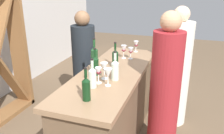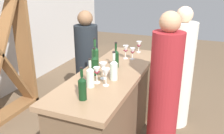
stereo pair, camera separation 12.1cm
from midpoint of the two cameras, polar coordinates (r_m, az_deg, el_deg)
The scene contains 16 objects.
bar_counter at distance 2.79m, azimuth -1.27°, elevation -9.85°, with size 1.91×0.65×0.92m.
wine_bottle_leftmost_dark_green at distance 1.95m, azimuth -8.02°, elevation -5.10°, with size 0.07×0.07×0.29m.
wine_bottle_second_left_clear_pale at distance 2.18m, azimuth -6.32°, elevation -2.36°, with size 0.07×0.07×0.28m.
wine_bottle_center_clear_pale at distance 2.33m, azimuth -0.75°, elevation -0.56°, with size 0.08×0.08×0.29m.
wine_bottle_second_right_dark_green at distance 2.46m, azimuth -5.51°, elevation 0.46°, with size 0.07×0.07×0.29m.
wine_bottle_rightmost_olive_green at distance 2.69m, azimuth -5.55°, elevation 2.58°, with size 0.08×0.08×0.34m.
wine_bottle_far_right_dark_green at distance 2.67m, azimuth -0.52°, elevation 2.20°, with size 0.07×0.07×0.29m.
wine_glass_near_left at distance 2.19m, azimuth -2.59°, elevation -1.58°, with size 0.08×0.08×0.17m.
wine_glass_near_center at distance 2.98m, azimuth 3.37°, elevation 3.79°, with size 0.06×0.06×0.15m.
wine_glass_near_right at distance 3.29m, azimuth 4.76°, elevation 5.42°, with size 0.07×0.07×0.15m.
wine_glass_far_left at distance 2.35m, azimuth -3.37°, elevation -0.06°, with size 0.08×0.08×0.17m.
wine_glass_far_center at distance 2.99m, azimuth 1.70°, elevation 4.28°, with size 0.07×0.07×0.17m.
wine_glass_far_right at distance 2.26m, azimuth -4.85°, elevation -1.27°, with size 0.07×0.07×0.16m.
person_left_guest at distance 2.49m, azimuth 11.20°, elevation -6.66°, with size 0.38×0.38×1.60m.
person_center_guest at distance 3.20m, azimuth 14.16°, elevation -1.19°, with size 0.45×0.45×1.58m.
person_right_guest at distance 3.39m, azimuth -7.73°, elevation -0.17°, with size 0.35×0.35×1.49m.
Camera 1 is at (-2.28, -0.79, 1.86)m, focal length 37.91 mm.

